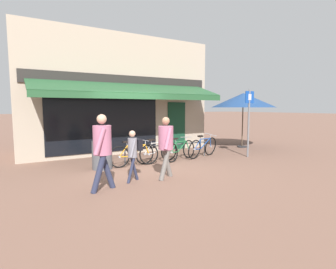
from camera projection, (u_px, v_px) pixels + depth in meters
name	position (u px, v px, depth m)	size (l,w,h in m)	color
ground_plane	(147.00, 169.00, 8.05)	(160.00, 160.00, 0.00)	brown
shop_front	(114.00, 96.00, 11.67)	(7.89, 4.54, 4.79)	tan
bike_rack_rail	(168.00, 147.00, 9.30)	(3.37, 0.04, 0.57)	#47494F
bicycle_orange	(134.00, 155.00, 8.38)	(1.69, 0.52, 0.83)	black
bicycle_silver	(157.00, 152.00, 8.92)	(1.68, 0.52, 0.82)	black
bicycle_green	(180.00, 150.00, 9.32)	(1.62, 0.73, 0.83)	black
bicycle_blue	(203.00, 147.00, 9.85)	(1.74, 0.66, 0.89)	black
pedestrian_adult	(166.00, 142.00, 6.87)	(0.56, 0.67, 1.65)	slate
pedestrian_child	(133.00, 149.00, 6.60)	(0.48, 0.42, 1.31)	#282D47
pedestrian_second_adult	(102.00, 145.00, 5.84)	(0.64, 0.61, 1.75)	#282D47
litter_bin	(102.00, 153.00, 7.97)	(0.62, 0.62, 0.98)	#515459
parking_sign	(249.00, 116.00, 9.82)	(0.44, 0.07, 2.54)	slate
cafe_parasol	(243.00, 100.00, 12.13)	(2.94, 2.94, 2.54)	#4C3D2D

